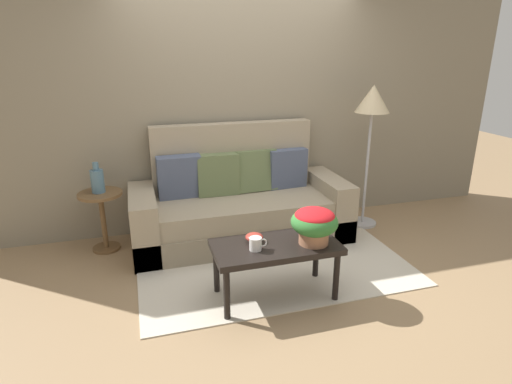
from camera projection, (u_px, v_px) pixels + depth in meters
name	position (u px, v px, depth m)	size (l,w,h in m)	color
ground_plane	(275.00, 267.00, 3.86)	(14.00, 14.00, 0.00)	#997A56
wall_back	(240.00, 105.00, 4.52)	(6.40, 0.12, 2.66)	gray
area_rug	(270.00, 259.00, 4.00)	(2.45, 1.71, 0.01)	beige
couch	(239.00, 206.00, 4.39)	(2.20, 0.88, 1.17)	gray
coffee_table	(276.00, 251.00, 3.29)	(0.99, 0.49, 0.47)	black
side_table	(102.00, 211.00, 4.08)	(0.42, 0.42, 0.60)	brown
floor_lamp	(372.00, 110.00, 4.40)	(0.36, 0.36, 1.56)	#B2B2B7
potted_plant	(314.00, 223.00, 3.23)	(0.37, 0.37, 0.29)	#A36B4C
coffee_mug	(256.00, 244.00, 3.16)	(0.14, 0.09, 0.10)	white
snack_bowl	(254.00, 237.00, 3.30)	(0.14, 0.14, 0.07)	#B2382D
table_vase	(97.00, 180.00, 3.99)	(0.12, 0.12, 0.30)	slate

